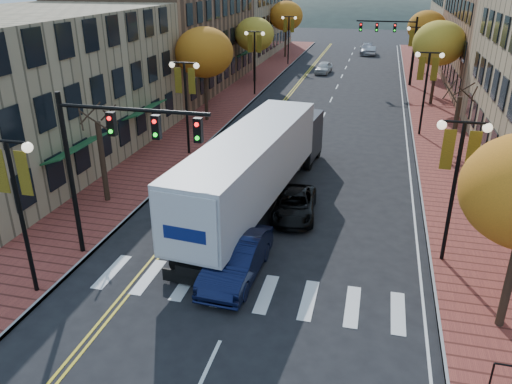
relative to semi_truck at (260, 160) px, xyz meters
The scene contains 29 objects.
ground 9.95m from the semi_truck, 83.17° to the right, with size 200.00×200.00×0.00m, color black.
sidewalk_left 24.36m from the semi_truck, 108.90° to the left, with size 4.00×85.00×0.15m, color brown.
sidewalk_right 25.19m from the semi_truck, 66.13° to the left, with size 4.00×85.00×0.15m, color brown.
building_left_near 16.35m from the semi_truck, 167.78° to the left, with size 12.00×22.00×9.00m, color #9E8966.
building_left_mid 30.97m from the semi_truck, 120.95° to the left, with size 12.00×24.00×11.00m, color brown.
building_left_far 53.87m from the semi_truck, 107.13° to the left, with size 12.00×26.00×9.50m, color #9E8966.
building_right_far 57.95m from the semi_truck, 70.15° to the left, with size 15.00×20.00×11.00m, color #9E8966.
tree_left_a 8.01m from the semi_truck, 168.71° to the right, with size 0.28×0.28×4.20m.
tree_left_b 16.70m from the semi_truck, 118.55° to the left, with size 4.48×4.48×7.21m.
tree_left_c 31.54m from the semi_truck, 104.47° to the left, with size 4.16×4.16×6.69m.
tree_left_d 49.16m from the semi_truck, 99.21° to the left, with size 4.61×4.61×7.42m.
tree_right_b 13.19m from the semi_truck, 39.73° to the left, with size 0.28×0.28×4.20m.
tree_right_c 26.62m from the semi_truck, 67.45° to the left, with size 4.48×4.48×7.21m.
tree_right_d 41.78m from the semi_truck, 75.91° to the left, with size 4.35×4.35×7.00m.
lamp_left_a 11.63m from the semi_truck, 123.59° to the right, with size 1.96×0.36×6.05m.
lamp_left_b 9.22m from the semi_truck, 134.65° to the left, with size 1.96×0.36×6.05m.
lamp_left_c 25.31m from the semi_truck, 104.58° to the left, with size 1.96×0.36×6.05m.
lamp_left_d 42.94m from the semi_truck, 98.52° to the left, with size 1.96×0.36×6.05m.
lamp_right_a 9.53m from the semi_truck, 22.42° to the right, with size 1.96×0.36×6.05m.
lamp_right_b 16.92m from the semi_truck, 59.07° to the left, with size 1.96×0.36×6.05m.
lamp_right_c 33.61m from the semi_truck, 75.07° to the left, with size 1.96×0.36×6.05m.
traffic_mast_near 8.24m from the semi_truck, 123.39° to the right, with size 6.10×0.35×7.00m.
traffic_mast_far 33.19m from the semi_truck, 78.46° to the left, with size 6.10×0.34×7.00m.
semi_truck is the anchor object (origin of this frame).
navy_sedan 6.92m from the semi_truck, 84.48° to the right, with size 1.72×4.93×1.63m, color black.
black_suv 2.80m from the semi_truck, 22.20° to the right, with size 2.02×4.38×1.22m, color black.
car_far_white 37.93m from the semi_truck, 91.77° to the left, with size 1.57×3.91×1.33m, color silver.
car_far_silver 54.63m from the semi_truck, 86.59° to the left, with size 2.11×5.19×1.51m, color #939198.
car_far_oncoming 54.07m from the semi_truck, 85.90° to the left, with size 1.35×3.88×1.28m, color #A8A9B0.
Camera 1 is at (4.25, -13.24, 11.08)m, focal length 35.00 mm.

